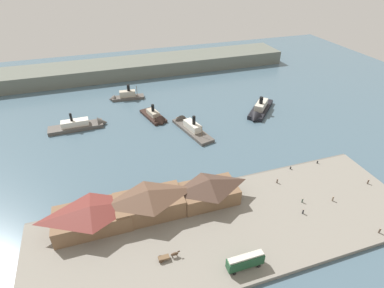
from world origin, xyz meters
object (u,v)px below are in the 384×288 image
object	(u,v)px
pedestrian_walking_east	(333,199)
ferry_departing_north	(83,125)
mooring_post_east	(317,162)
ferry_shed_east_terminal	(209,190)
pedestrian_by_tram	(302,201)
ferry_shed_central_terminal	(149,202)
pedestrian_near_cart	(368,182)
ferry_outer_harbor	(124,96)
ferry_mid_harbor	(156,118)
pedestrian_standing_center	(303,212)
mooring_post_center_west	(43,222)
street_tram	(245,261)
pedestrian_near_east_shed	(277,181)
pedestrian_walking_west	(380,231)
horse_cart	(168,256)
mooring_post_west	(291,168)
ferry_shed_west_terminal	(92,216)
ferry_near_quay	(188,126)
ferry_approaching_west	(259,111)

from	to	relation	value
pedestrian_walking_east	ferry_departing_north	xyz separation A→B (m)	(-71.19, 72.84, -0.69)
mooring_post_east	ferry_departing_north	world-z (taller)	ferry_departing_north
ferry_shed_east_terminal	pedestrian_by_tram	world-z (taller)	ferry_shed_east_terminal
ferry_shed_central_terminal	pedestrian_near_cart	size ratio (longest dim) A/B	11.50
pedestrian_by_tram	ferry_outer_harbor	world-z (taller)	ferry_outer_harbor
ferry_outer_harbor	ferry_mid_harbor	size ratio (longest dim) A/B	0.99
pedestrian_standing_center	mooring_post_east	world-z (taller)	pedestrian_standing_center
ferry_shed_east_terminal	ferry_departing_north	bearing A→B (deg)	120.24
ferry_shed_central_terminal	ferry_outer_harbor	size ratio (longest dim) A/B	1.09
pedestrian_standing_center	mooring_post_center_west	distance (m)	74.28
street_tram	pedestrian_standing_center	distance (m)	26.46
ferry_shed_east_terminal	ferry_outer_harbor	size ratio (longest dim) A/B	0.95
street_tram	pedestrian_near_east_shed	xyz separation A→B (m)	(24.32, 25.13, -1.69)
pedestrian_walking_west	ferry_outer_harbor	distance (m)	123.36
pedestrian_walking_east	pedestrian_near_east_shed	xyz separation A→B (m)	(-11.66, 12.69, -0.02)
horse_cart	pedestrian_near_cart	distance (m)	69.77
mooring_post_west	pedestrian_walking_east	bearing A→B (deg)	-79.75
ferry_shed_west_terminal	ferry_near_quay	xyz separation A→B (m)	(41.78, 45.48, -3.66)
ferry_shed_east_terminal	pedestrian_walking_west	bearing A→B (deg)	-33.93
pedestrian_walking_west	pedestrian_by_tram	bearing A→B (deg)	127.71
ferry_shed_west_terminal	pedestrian_walking_east	size ratio (longest dim) A/B	12.04
ferry_shed_east_terminal	ferry_outer_harbor	world-z (taller)	ferry_shed_east_terminal
pedestrian_standing_center	ferry_shed_west_terminal	bearing A→B (deg)	166.09
street_tram	mooring_post_center_west	xyz separation A→B (m)	(-47.46, 30.51, -2.01)
pedestrian_walking_east	ferry_near_quay	distance (m)	64.60
pedestrian_walking_west	ferry_outer_harbor	size ratio (longest dim) A/B	0.10
ferry_shed_east_terminal	pedestrian_standing_center	size ratio (longest dim) A/B	10.24
horse_cart	ferry_approaching_west	bearing A→B (deg)	46.80
ferry_shed_west_terminal	pedestrian_near_cart	xyz separation A→B (m)	(86.31, -9.66, -2.90)
pedestrian_walking_east	ferry_shed_west_terminal	bearing A→B (deg)	169.73
pedestrian_by_tram	mooring_post_center_west	world-z (taller)	pedestrian_by_tram
mooring_post_center_west	ferry_approaching_west	world-z (taller)	ferry_approaching_west
ferry_shed_east_terminal	pedestrian_walking_east	xyz separation A→B (m)	(35.87, -12.25, -3.29)
pedestrian_near_east_shed	ferry_mid_harbor	xyz separation A→B (m)	(-28.02, 57.35, -0.93)
pedestrian_walking_west	ferry_approaching_west	size ratio (longest dim) A/B	0.08
mooring_post_east	mooring_post_center_west	bearing A→B (deg)	179.71
street_tram	ferry_mid_harbor	size ratio (longest dim) A/B	0.51
horse_cart	pedestrian_standing_center	world-z (taller)	horse_cart
ferry_shed_central_terminal	mooring_post_center_west	size ratio (longest dim) A/B	21.92
ferry_departing_north	ferry_near_quay	world-z (taller)	ferry_near_quay
ferry_shed_west_terminal	pedestrian_near_cart	bearing A→B (deg)	-6.38
ferry_shed_east_terminal	mooring_post_east	distance (m)	44.19
pedestrian_standing_center	ferry_near_quay	size ratio (longest dim) A/B	0.06
pedestrian_near_east_shed	pedestrian_by_tram	distance (m)	10.66
pedestrian_near_east_shed	pedestrian_by_tram	world-z (taller)	pedestrian_near_east_shed
pedestrian_near_cart	mooring_post_east	xyz separation A→B (m)	(-8.55, 14.59, -0.33)
ferry_shed_west_terminal	mooring_post_west	xyz separation A→B (m)	(66.70, 5.05, -3.23)
ferry_near_quay	pedestrian_walking_west	bearing A→B (deg)	-66.36
ferry_shed_east_terminal	ferry_shed_west_terminal	bearing A→B (deg)	179.29
ferry_outer_harbor	street_tram	bearing A→B (deg)	-82.55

